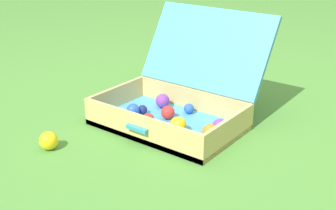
% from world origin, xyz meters
% --- Properties ---
extents(ground_plane, '(16.00, 16.00, 0.00)m').
position_xyz_m(ground_plane, '(0.00, 0.00, 0.00)').
color(ground_plane, '#4C8C38').
extents(open_suitcase, '(0.67, 0.67, 0.50)m').
position_xyz_m(open_suitcase, '(-0.06, 0.02, 0.11)').
color(open_suitcase, '#4799C6').
rests_on(open_suitcase, ground).
extents(stray_ball_on_grass, '(0.08, 0.08, 0.08)m').
position_xyz_m(stray_ball_on_grass, '(-0.33, -0.55, 0.04)').
color(stray_ball_on_grass, yellow).
rests_on(stray_ball_on_grass, ground).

